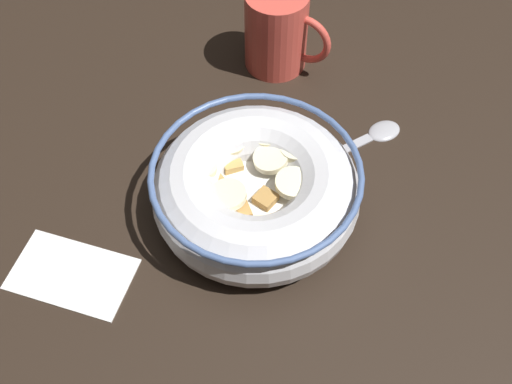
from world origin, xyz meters
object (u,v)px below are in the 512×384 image
(coffee_mug, at_px, (278,30))
(spoon, at_px, (365,138))
(cereal_bowl, at_px, (256,190))
(folded_napkin, at_px, (72,274))

(coffee_mug, bearing_deg, spoon, -25.34)
(cereal_bowl, bearing_deg, spoon, 65.07)
(folded_napkin, bearing_deg, spoon, 56.78)
(folded_napkin, bearing_deg, coffee_mug, 82.69)
(spoon, xyz_separation_m, folded_napkin, (-0.17, -0.26, -0.00))
(cereal_bowl, xyz_separation_m, spoon, (0.06, 0.13, -0.03))
(cereal_bowl, distance_m, folded_napkin, 0.18)
(cereal_bowl, bearing_deg, folded_napkin, -129.81)
(spoon, xyz_separation_m, coffee_mug, (-0.13, 0.06, 0.04))
(coffee_mug, bearing_deg, folded_napkin, -97.31)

